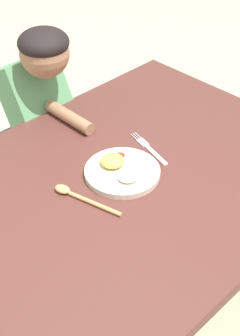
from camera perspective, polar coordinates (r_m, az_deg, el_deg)
ground_plane at (r=2.08m, az=-0.40°, el=-17.84°), size 8.00×8.00×0.00m
dining_table at (r=1.57m, az=-0.50°, el=-4.51°), size 1.36×0.93×0.75m
plate at (r=1.54m, az=0.15°, el=-0.29°), size 0.23×0.23×0.05m
fork at (r=1.65m, az=3.34°, el=2.12°), size 0.07×0.19×0.01m
spoon at (r=1.47m, az=-4.82°, el=-3.12°), size 0.08×0.22×0.02m
person at (r=2.00m, az=-8.94°, el=3.34°), size 0.22×0.42×1.06m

